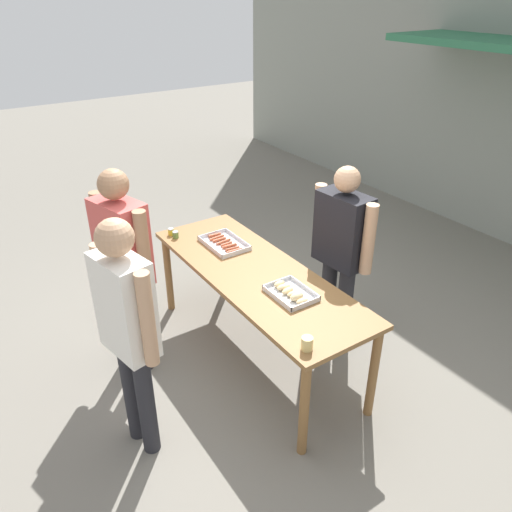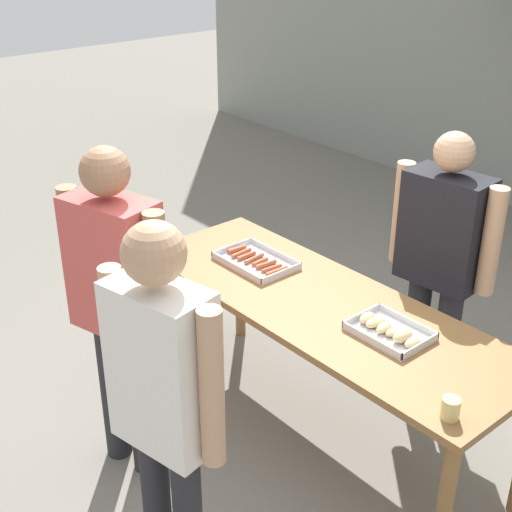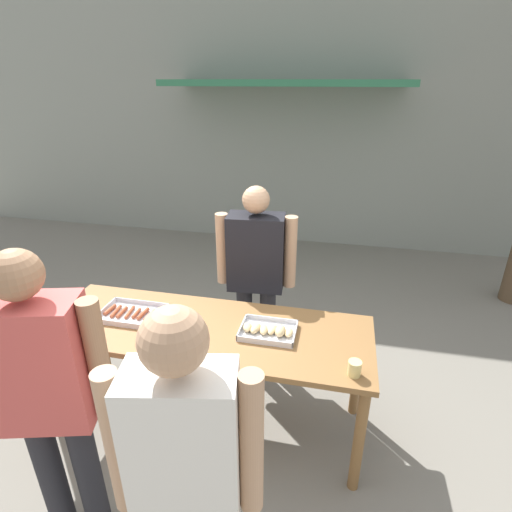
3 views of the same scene
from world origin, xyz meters
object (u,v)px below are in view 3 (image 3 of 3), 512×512
Objects in this scene: person_customer_with_cup at (187,470)px; person_server_behind_table at (256,267)px; condiment_jar_mustard at (48,328)px; beer_cup at (354,368)px; food_tray_buns at (268,330)px; person_customer_holding_hotdog at (46,386)px; food_tray_sausages at (133,314)px; condiment_jar_ketchup at (59,329)px.

person_server_behind_table is at bearing -96.41° from person_customer_with_cup.
condiment_jar_mustard is 1.61m from person_server_behind_table.
food_tray_buns is at bearing 152.23° from beer_cup.
condiment_jar_mustard is 0.04× the size of person_customer_with_cup.
person_customer_with_cup is at bearing 145.71° from person_customer_holding_hotdog.
person_customer_holding_hotdog is (-1.50, -0.66, 0.16)m from beer_cup.
beer_cup reaches higher than food_tray_sausages.
food_tray_buns is 0.21× the size of person_customer_with_cup.
person_server_behind_table is at bearing 128.31° from beer_cup.
person_server_behind_table is (1.22, 1.04, 0.10)m from condiment_jar_mustard.
condiment_jar_ketchup is (-1.39, -0.30, 0.01)m from food_tray_buns.
beer_cup is at bearing -135.32° from person_customer_with_cup.
beer_cup is (1.57, -0.30, 0.03)m from food_tray_sausages.
food_tray_sausages is at bearing -64.77° from person_customer_with_cup.
food_tray_buns is at bearing -75.97° from person_server_behind_table.
condiment_jar_ketchup is at bearing -141.11° from food_tray_sausages.
condiment_jar_mustard is at bearing -144.22° from person_server_behind_table.
person_customer_with_cup reaches higher than condiment_jar_mustard.
condiment_jar_mustard is at bearing -45.40° from person_customer_with_cup.
beer_cup reaches higher than food_tray_buns.
food_tray_sausages is 1.21× the size of food_tray_buns.
condiment_jar_ketchup is 1.63m from person_customer_with_cup.
person_server_behind_table reaches higher than beer_cup.
person_customer_with_cup reaches higher than condiment_jar_ketchup.
food_tray_buns is 1.35m from person_customer_holding_hotdog.
food_tray_sausages is 0.56m from condiment_jar_mustard.
food_tray_buns is 0.64m from beer_cup.
person_server_behind_table is (-0.25, 0.73, 0.11)m from food_tray_buns.
person_customer_with_cup is at bearing -36.01° from condiment_jar_ketchup.
food_tray_sausages is at bearing 34.23° from condiment_jar_mustard.
food_tray_buns is at bearing 12.26° from condiment_jar_ketchup.
beer_cup is (0.57, -0.30, 0.02)m from food_tray_buns.
person_customer_holding_hotdog is at bearing -85.39° from food_tray_sausages.
beer_cup is 1.32m from person_server_behind_table.
person_customer_with_cup is (-0.65, -0.95, 0.17)m from beer_cup.
person_customer_holding_hotdog reaches higher than person_server_behind_table.
food_tray_sausages is 1.01m from food_tray_buns.
food_tray_buns reaches higher than condiment_jar_mustard.
food_tray_buns is 5.66× the size of condiment_jar_mustard.
food_tray_buns is at bearing -149.35° from person_customer_holding_hotdog.
person_customer_with_cup reaches higher than food_tray_sausages.
person_customer_with_cup is at bearing -34.15° from condiment_jar_mustard.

